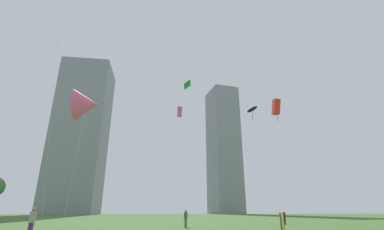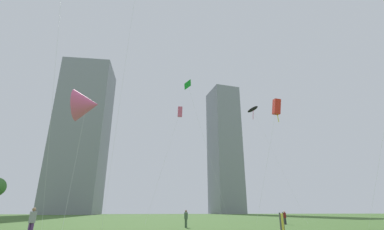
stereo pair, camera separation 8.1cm
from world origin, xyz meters
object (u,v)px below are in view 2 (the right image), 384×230
object	(u,v)px
kite_flying_1	(188,87)
event_banner	(283,227)
person_standing_1	(32,220)
kite_flying_8	(87,105)
kite_flying_6	(180,112)
person_standing_2	(285,217)
distant_highrise_1	(82,135)
distant_highrise_0	(224,148)
kite_flying_0	(276,107)
person_standing_0	(186,217)
kite_flying_3	(253,109)

from	to	relation	value
kite_flying_1	event_banner	distance (m)	28.77
person_standing_1	kite_flying_8	size ratio (longest dim) A/B	0.15
person_standing_1	kite_flying_1	world-z (taller)	kite_flying_1
kite_flying_1	kite_flying_6	xyz separation A→B (m)	(-0.91, 2.39, -3.33)
kite_flying_1	kite_flying_6	world-z (taller)	kite_flying_1
person_standing_2	distant_highrise_1	size ratio (longest dim) A/B	0.02
distant_highrise_0	person_standing_1	bearing A→B (deg)	-119.56
person_standing_2	kite_flying_0	size ratio (longest dim) A/B	0.10
person_standing_0	person_standing_1	size ratio (longest dim) A/B	0.93
person_standing_2	distant_highrise_1	distance (m)	121.35
person_standing_1	event_banner	size ratio (longest dim) A/B	0.69
kite_flying_3	distant_highrise_1	world-z (taller)	distant_highrise_1
kite_flying_6	person_standing_0	bearing A→B (deg)	-91.44
kite_flying_0	kite_flying_1	size ratio (longest dim) A/B	0.85
kite_flying_0	kite_flying_1	distance (m)	13.44
person_standing_0	kite_flying_1	size ratio (longest dim) A/B	0.08
kite_flying_8	distant_highrise_1	xyz separation A→B (m)	(-28.07, 113.72, 27.03)
person_standing_0	kite_flying_8	world-z (taller)	kite_flying_8
kite_flying_1	event_banner	bearing A→B (deg)	-84.82
kite_flying_0	distant_highrise_0	size ratio (longest dim) A/B	0.23
kite_flying_3	distant_highrise_1	size ratio (longest dim) A/B	0.29
kite_flying_3	distant_highrise_0	size ratio (longest dim) A/B	0.29
person_standing_2	kite_flying_3	size ratio (longest dim) A/B	0.08
distant_highrise_1	event_banner	world-z (taller)	distant_highrise_1
kite_flying_1	kite_flying_3	size ratio (longest dim) A/B	0.93
person_standing_1	person_standing_2	world-z (taller)	person_standing_1
person_standing_1	kite_flying_8	world-z (taller)	kite_flying_8
distant_highrise_0	distant_highrise_1	xyz separation A→B (m)	(-78.32, -13.50, 0.82)
distant_highrise_1	person_standing_2	bearing A→B (deg)	-61.47
kite_flying_3	distant_highrise_0	bearing A→B (deg)	76.84
kite_flying_0	kite_flying_1	bearing A→B (deg)	167.82
person_standing_0	person_standing_2	size ratio (longest dim) A/B	1.05
distant_highrise_0	distant_highrise_1	world-z (taller)	distant_highrise_1
person_standing_2	kite_flying_8	size ratio (longest dim) A/B	0.13
person_standing_1	kite_flying_3	xyz separation A→B (m)	(27.51, 27.18, 19.80)
kite_flying_0	event_banner	bearing A→B (deg)	-119.25
kite_flying_6	distant_highrise_0	xyz separation A→B (m)	(39.96, 112.24, 20.77)
person_standing_2	event_banner	distance (m)	21.96
kite_flying_8	event_banner	bearing A→B (deg)	-34.95
distant_highrise_1	event_banner	xyz separation A→B (m)	(41.25, -122.93, -36.94)
kite_flying_0	distant_highrise_1	world-z (taller)	distant_highrise_1
person_standing_2	kite_flying_3	world-z (taller)	kite_flying_3
kite_flying_6	kite_flying_8	xyz separation A→B (m)	(-10.29, -14.98, -5.45)
person_standing_2	kite_flying_1	xyz separation A→B (m)	(-12.23, 2.38, 18.56)
person_standing_2	kite_flying_6	size ratio (longest dim) A/B	0.10
person_standing_2	kite_flying_0	xyz separation A→B (m)	(0.42, -0.35, 14.95)
kite_flying_1	kite_flying_8	xyz separation A→B (m)	(-11.20, -12.58, -8.78)
distant_highrise_0	event_banner	bearing A→B (deg)	-113.17
kite_flying_1	distant_highrise_1	bearing A→B (deg)	111.22
kite_flying_1	kite_flying_3	bearing A→B (deg)	36.71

